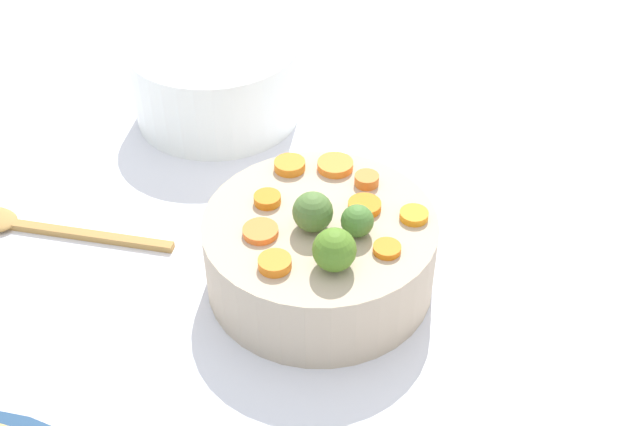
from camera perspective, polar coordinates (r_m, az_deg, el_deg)
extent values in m
cube|color=white|center=(0.84, -1.27, -4.80)|extent=(2.40, 2.40, 0.02)
cylinder|color=#C2AB8F|center=(0.80, 0.00, -2.83)|extent=(0.23, 0.23, 0.08)
cylinder|color=orange|center=(0.74, 4.89, -2.60)|extent=(0.04, 0.04, 0.01)
cylinder|color=orange|center=(0.83, -2.22, 3.49)|extent=(0.04, 0.04, 0.01)
cylinder|color=orange|center=(0.81, 3.41, 2.43)|extent=(0.03, 0.03, 0.01)
cylinder|color=orange|center=(0.78, 3.25, 0.52)|extent=(0.04, 0.04, 0.01)
cylinder|color=orange|center=(0.72, -3.30, -3.65)|extent=(0.03, 0.03, 0.01)
cylinder|color=orange|center=(0.75, -4.34, -1.33)|extent=(0.04, 0.04, 0.01)
cylinder|color=orange|center=(0.79, -3.85, 1.02)|extent=(0.03, 0.03, 0.01)
cylinder|color=orange|center=(0.78, 6.84, -0.16)|extent=(0.04, 0.04, 0.01)
cylinder|color=orange|center=(0.83, 1.12, 3.49)|extent=(0.04, 0.04, 0.01)
sphere|color=#497931|center=(0.75, 2.73, -0.57)|extent=(0.03, 0.03, 0.03)
sphere|color=#528025|center=(0.71, 1.05, -2.69)|extent=(0.04, 0.04, 0.04)
sphere|color=#507434|center=(0.75, -0.72, 0.02)|extent=(0.04, 0.04, 0.04)
cube|color=#AF7F40|center=(0.91, -16.53, -1.56)|extent=(0.16, 0.13, 0.01)
cylinder|color=white|center=(1.06, -7.55, 9.48)|extent=(0.22, 0.22, 0.10)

